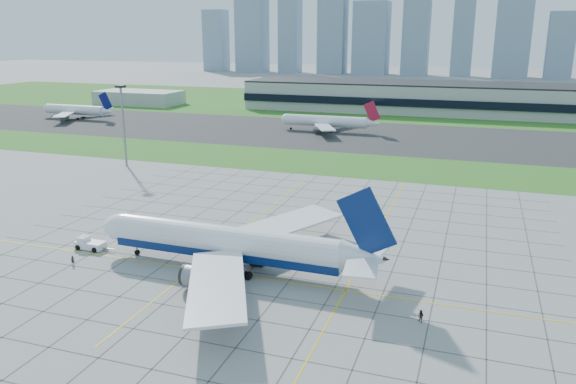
{
  "coord_description": "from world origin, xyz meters",
  "views": [
    {
      "loc": [
        36.38,
        -85.12,
        40.67
      ],
      "look_at": [
        -2.42,
        28.36,
        7.0
      ],
      "focal_mm": 35.0,
      "sensor_mm": 36.0,
      "label": 1
    }
  ],
  "objects_px": {
    "airliner": "(228,244)",
    "crew_near": "(73,260)",
    "crew_far": "(421,316)",
    "distant_jet_0": "(76,110)",
    "distant_jet_1": "(327,121)",
    "light_mast": "(123,115)",
    "pushback_tug": "(89,244)"
  },
  "relations": [
    {
      "from": "light_mast",
      "to": "airliner",
      "type": "height_order",
      "value": "light_mast"
    },
    {
      "from": "distant_jet_1",
      "to": "crew_near",
      "type": "bearing_deg",
      "value": -92.09
    },
    {
      "from": "airliner",
      "to": "distant_jet_1",
      "type": "relative_size",
      "value": 1.33
    },
    {
      "from": "crew_near",
      "to": "distant_jet_1",
      "type": "xyz_separation_m",
      "value": [
        5.76,
        157.69,
        3.62
      ]
    },
    {
      "from": "airliner",
      "to": "crew_far",
      "type": "bearing_deg",
      "value": -13.21
    },
    {
      "from": "light_mast",
      "to": "crew_near",
      "type": "bearing_deg",
      "value": -62.27
    },
    {
      "from": "distant_jet_0",
      "to": "pushback_tug",
      "type": "bearing_deg",
      "value": -50.5
    },
    {
      "from": "airliner",
      "to": "distant_jet_1",
      "type": "xyz_separation_m",
      "value": [
        -22.14,
        150.12,
        -0.34
      ]
    },
    {
      "from": "crew_near",
      "to": "crew_far",
      "type": "bearing_deg",
      "value": -43.71
    },
    {
      "from": "crew_near",
      "to": "distant_jet_1",
      "type": "relative_size",
      "value": 0.04
    },
    {
      "from": "pushback_tug",
      "to": "distant_jet_0",
      "type": "bearing_deg",
      "value": 130.45
    },
    {
      "from": "crew_near",
      "to": "crew_far",
      "type": "height_order",
      "value": "crew_far"
    },
    {
      "from": "distant_jet_1",
      "to": "airliner",
      "type": "bearing_deg",
      "value": -81.61
    },
    {
      "from": "airliner",
      "to": "crew_near",
      "type": "distance_m",
      "value": 29.18
    },
    {
      "from": "airliner",
      "to": "crew_near",
      "type": "height_order",
      "value": "airliner"
    },
    {
      "from": "pushback_tug",
      "to": "distant_jet_1",
      "type": "bearing_deg",
      "value": 87.89
    },
    {
      "from": "distant_jet_1",
      "to": "crew_far",
      "type": "bearing_deg",
      "value": -70.28
    },
    {
      "from": "pushback_tug",
      "to": "crew_near",
      "type": "relative_size",
      "value": 4.97
    },
    {
      "from": "light_mast",
      "to": "distant_jet_0",
      "type": "distance_m",
      "value": 117.96
    },
    {
      "from": "airliner",
      "to": "distant_jet_0",
      "type": "distance_m",
      "value": 209.97
    },
    {
      "from": "light_mast",
      "to": "crew_far",
      "type": "xyz_separation_m",
      "value": [
        100.83,
        -73.71,
        -15.23
      ]
    },
    {
      "from": "distant_jet_0",
      "to": "distant_jet_1",
      "type": "distance_m",
      "value": 128.62
    },
    {
      "from": "pushback_tug",
      "to": "distant_jet_0",
      "type": "relative_size",
      "value": 0.2
    },
    {
      "from": "crew_far",
      "to": "distant_jet_1",
      "type": "xyz_separation_m",
      "value": [
        -56.96,
        158.9,
        3.53
      ]
    },
    {
      "from": "airliner",
      "to": "crew_far",
      "type": "distance_m",
      "value": 36.11
    },
    {
      "from": "crew_near",
      "to": "distant_jet_1",
      "type": "bearing_deg",
      "value": 45.3
    },
    {
      "from": "pushback_tug",
      "to": "distant_jet_0",
      "type": "xyz_separation_m",
      "value": [
        -120.55,
        146.21,
        3.42
      ]
    },
    {
      "from": "light_mast",
      "to": "pushback_tug",
      "type": "height_order",
      "value": "light_mast"
    },
    {
      "from": "light_mast",
      "to": "distant_jet_1",
      "type": "xyz_separation_m",
      "value": [
        43.87,
        85.19,
        -11.69
      ]
    },
    {
      "from": "crew_far",
      "to": "distant_jet_1",
      "type": "height_order",
      "value": "distant_jet_1"
    },
    {
      "from": "light_mast",
      "to": "crew_far",
      "type": "bearing_deg",
      "value": -36.17
    },
    {
      "from": "airliner",
      "to": "crew_far",
      "type": "relative_size",
      "value": 29.79
    }
  ]
}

